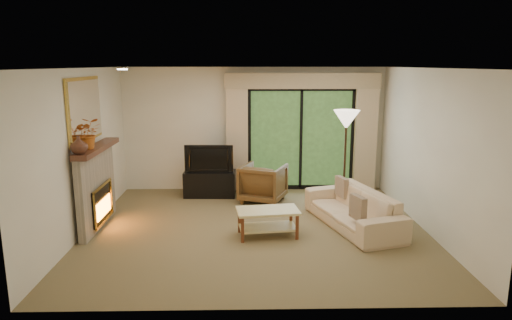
{
  "coord_description": "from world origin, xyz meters",
  "views": [
    {
      "loc": [
        -0.16,
        -7.09,
        2.67
      ],
      "look_at": [
        0.0,
        0.3,
        1.1
      ],
      "focal_mm": 32.0,
      "sensor_mm": 36.0,
      "label": 1
    }
  ],
  "objects_px": {
    "media_console": "(210,184)",
    "coffee_table": "(268,223)",
    "armchair": "(263,183)",
    "sofa": "(353,209)"
  },
  "relations": [
    {
      "from": "armchair",
      "to": "coffee_table",
      "type": "distance_m",
      "value": 1.86
    },
    {
      "from": "media_console",
      "to": "coffee_table",
      "type": "bearing_deg",
      "value": -62.4
    },
    {
      "from": "armchair",
      "to": "sofa",
      "type": "distance_m",
      "value": 2.04
    },
    {
      "from": "armchair",
      "to": "sofa",
      "type": "xyz_separation_m",
      "value": [
        1.44,
        -1.45,
        -0.07
      ]
    },
    {
      "from": "armchair",
      "to": "sofa",
      "type": "relative_size",
      "value": 0.39
    },
    {
      "from": "armchair",
      "to": "coffee_table",
      "type": "relative_size",
      "value": 0.85
    },
    {
      "from": "sofa",
      "to": "coffee_table",
      "type": "relative_size",
      "value": 2.18
    },
    {
      "from": "media_console",
      "to": "coffee_table",
      "type": "xyz_separation_m",
      "value": [
        1.08,
        -2.24,
        -0.04
      ]
    },
    {
      "from": "armchair",
      "to": "coffee_table",
      "type": "xyz_separation_m",
      "value": [
        0.0,
        -1.85,
        -0.16
      ]
    },
    {
      "from": "media_console",
      "to": "sofa",
      "type": "height_order",
      "value": "sofa"
    }
  ]
}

